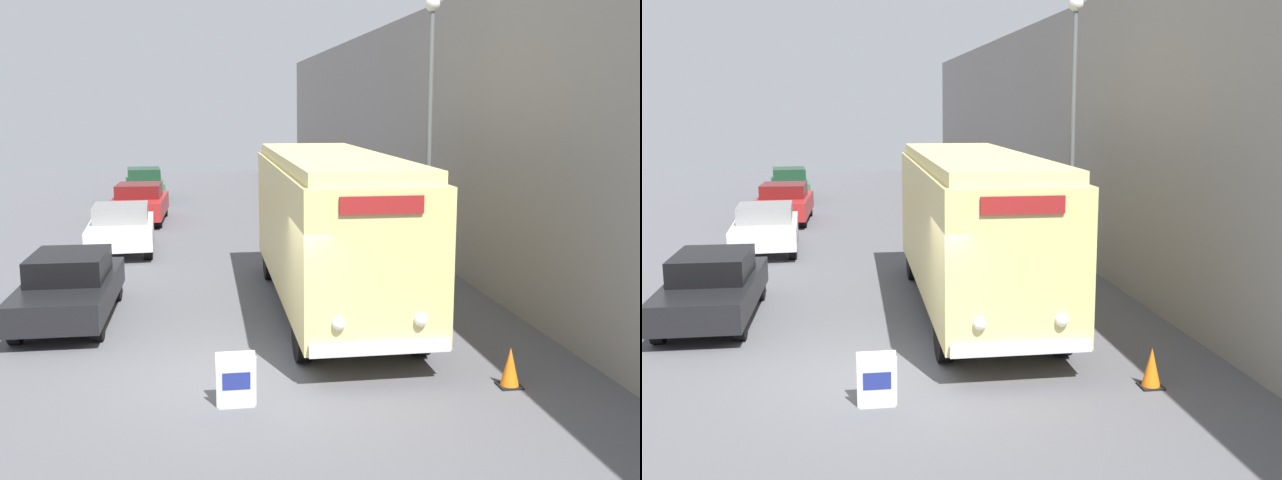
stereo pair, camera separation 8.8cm
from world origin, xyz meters
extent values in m
plane|color=#56565B|center=(0.00, 0.00, 0.00)|extent=(80.00, 80.00, 0.00)
cube|color=gray|center=(6.08, 10.00, 3.62)|extent=(0.30, 60.00, 7.24)
cylinder|color=black|center=(1.01, 0.67, 0.53)|extent=(0.28, 1.07, 1.07)
cylinder|color=black|center=(3.12, 0.67, 0.53)|extent=(0.28, 1.07, 1.07)
cylinder|color=black|center=(1.01, 7.04, 0.53)|extent=(0.28, 1.07, 1.07)
cylinder|color=black|center=(3.12, 7.04, 0.53)|extent=(0.28, 1.07, 1.07)
cube|color=#E5D17F|center=(2.06, 3.86, 1.86)|extent=(2.42, 9.16, 2.66)
cube|color=#F3DD87|center=(2.06, 3.86, 3.31)|extent=(2.23, 8.80, 0.24)
cube|color=silver|center=(2.06, -0.79, 0.65)|extent=(2.30, 0.12, 0.20)
sphere|color=white|center=(1.40, -0.76, 1.08)|extent=(0.22, 0.22, 0.22)
sphere|color=white|center=(2.73, -0.76, 1.08)|extent=(0.22, 0.22, 0.22)
cube|color=maroon|center=(2.06, -0.75, 2.94)|extent=(1.33, 0.06, 0.28)
cube|color=gray|center=(-0.24, -1.21, 0.00)|extent=(0.53, 0.18, 0.01)
cube|color=white|center=(-0.24, -1.28, 0.41)|extent=(0.59, 0.17, 0.82)
cube|color=white|center=(-0.24, -1.14, 0.41)|extent=(0.59, 0.17, 0.82)
cube|color=navy|center=(-0.24, -1.30, 0.43)|extent=(0.42, 0.06, 0.29)
cylinder|color=#595E60|center=(4.80, 5.74, 3.34)|extent=(0.12, 0.12, 6.68)
sphere|color=silver|center=(4.80, 5.74, 6.79)|extent=(0.36, 0.36, 0.36)
cylinder|color=black|center=(-4.22, 2.42, 0.31)|extent=(0.22, 0.61, 0.61)
cylinder|color=black|center=(-2.72, 2.41, 0.31)|extent=(0.22, 0.61, 0.61)
cylinder|color=black|center=(-4.19, 5.45, 0.31)|extent=(0.22, 0.61, 0.61)
cylinder|color=black|center=(-2.69, 5.43, 0.31)|extent=(0.22, 0.61, 0.61)
cube|color=black|center=(-3.46, 3.93, 0.59)|extent=(1.80, 4.44, 0.58)
cube|color=black|center=(-3.45, 4.04, 1.14)|extent=(1.52, 2.01, 0.52)
cylinder|color=black|center=(-3.89, 9.97, 0.34)|extent=(0.22, 0.68, 0.68)
cylinder|color=black|center=(-2.26, 10.05, 0.34)|extent=(0.22, 0.68, 0.68)
cylinder|color=black|center=(-4.03, 12.71, 0.34)|extent=(0.22, 0.68, 0.68)
cylinder|color=black|center=(-2.40, 12.79, 0.34)|extent=(0.22, 0.68, 0.68)
cube|color=silver|center=(-3.14, 11.38, 0.64)|extent=(2.11, 4.24, 0.59)
cube|color=gray|center=(-3.15, 11.48, 1.19)|extent=(1.70, 1.95, 0.51)
cylinder|color=black|center=(-3.93, 15.83, 0.30)|extent=(0.22, 0.61, 0.61)
cylinder|color=black|center=(-2.26, 15.78, 0.30)|extent=(0.22, 0.61, 0.61)
cylinder|color=black|center=(-3.85, 18.74, 0.30)|extent=(0.22, 0.61, 0.61)
cylinder|color=black|center=(-2.19, 18.70, 0.30)|extent=(0.22, 0.61, 0.61)
cube|color=#A52323|center=(-3.06, 17.26, 0.64)|extent=(2.03, 4.36, 0.67)
cube|color=#5B1313|center=(-3.06, 17.37, 1.22)|extent=(1.68, 1.98, 0.50)
cylinder|color=black|center=(-3.92, 22.38, 0.32)|extent=(0.22, 0.63, 0.63)
cylinder|color=black|center=(-2.47, 22.52, 0.32)|extent=(0.22, 0.63, 0.63)
cylinder|color=black|center=(-4.23, 25.47, 0.32)|extent=(0.22, 0.63, 0.63)
cylinder|color=black|center=(-2.78, 25.62, 0.32)|extent=(0.22, 0.63, 0.63)
cube|color=#2D6642|center=(-3.35, 24.00, 0.64)|extent=(2.15, 4.66, 0.65)
cube|color=#193824|center=(-3.36, 24.11, 1.24)|extent=(1.65, 2.16, 0.55)
cube|color=black|center=(4.13, -1.09, 0.01)|extent=(0.36, 0.36, 0.03)
cone|color=orange|center=(4.13, -1.09, 0.34)|extent=(0.30, 0.30, 0.63)
camera|label=1|loc=(-0.66, -11.87, 4.47)|focal=42.00mm
camera|label=2|loc=(-0.57, -11.88, 4.47)|focal=42.00mm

